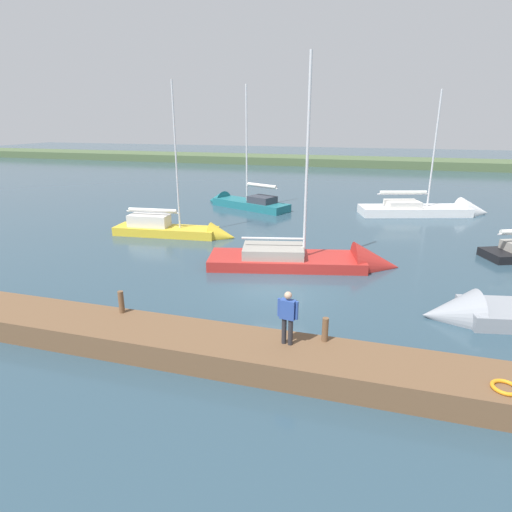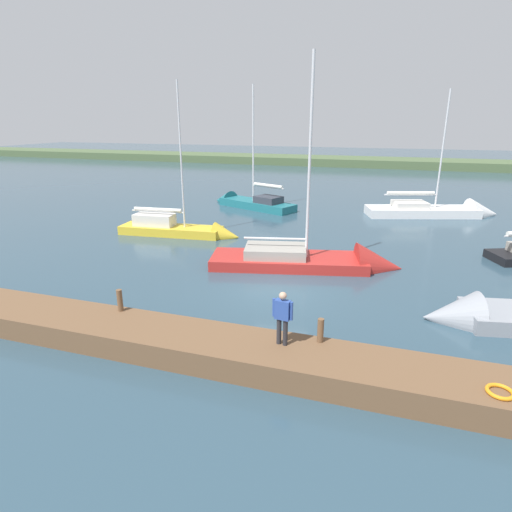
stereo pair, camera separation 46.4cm
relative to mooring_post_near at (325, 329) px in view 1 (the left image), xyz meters
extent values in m
plane|color=#2D4756|center=(2.76, -5.13, -1.13)|extent=(200.00, 200.00, 0.00)
cube|color=#4C603D|center=(2.76, -59.29, -1.13)|extent=(180.00, 8.00, 2.40)
cube|color=brown|center=(2.76, 0.73, -0.75)|extent=(27.56, 2.08, 0.76)
cylinder|color=brown|center=(0.00, 0.00, 0.00)|extent=(0.19, 0.19, 0.74)
cylinder|color=brown|center=(6.89, 0.00, 0.02)|extent=(0.19, 0.19, 0.77)
torus|color=orange|center=(-4.54, 1.14, -0.32)|extent=(0.66, 0.66, 0.10)
cube|color=gold|center=(11.64, -12.09, -1.06)|extent=(6.70, 2.33, 0.93)
cone|color=gold|center=(7.94, -12.42, -1.06)|extent=(1.72, 1.88, 1.74)
cube|color=silver|center=(12.74, -11.99, -0.23)|extent=(2.65, 1.38, 0.74)
cylinder|color=silver|center=(10.70, -12.17, 3.74)|extent=(0.10, 0.10, 8.68)
cylinder|color=silver|center=(12.46, -12.01, 0.33)|extent=(3.53, 0.40, 0.08)
cylinder|color=silver|center=(12.46, -12.01, 0.45)|extent=(3.19, 0.51, 0.22)
cube|color=#1E6B75|center=(8.96, -21.73, -1.02)|extent=(7.09, 4.54, 1.00)
cone|color=#1E6B75|center=(12.56, -23.29, -1.02)|extent=(2.42, 2.52, 1.98)
cube|color=#333842|center=(7.82, -21.24, -0.25)|extent=(2.44, 2.23, 0.54)
cylinder|color=silver|center=(9.32, -21.89, 3.99)|extent=(0.14, 0.14, 9.03)
cylinder|color=silver|center=(7.86, -21.26, 0.75)|extent=(2.96, 1.36, 0.11)
cylinder|color=silver|center=(7.86, -21.26, 0.87)|extent=(2.73, 1.38, 0.26)
cube|color=white|center=(-3.90, -22.93, -0.99)|extent=(8.55, 4.73, 1.00)
cone|color=white|center=(-8.39, -24.33, -0.99)|extent=(2.77, 2.93, 2.39)
cube|color=silver|center=(-3.00, -22.65, -0.26)|extent=(2.87, 2.48, 0.45)
cylinder|color=silver|center=(-4.85, -23.22, 3.74)|extent=(0.13, 0.13, 8.46)
cylinder|color=silver|center=(-2.97, -22.64, 0.49)|extent=(3.79, 1.27, 0.10)
cylinder|color=silver|center=(-2.97, -22.64, 0.61)|extent=(3.46, 1.31, 0.27)
cone|color=gray|center=(-4.06, -4.29, -1.02)|extent=(2.26, 2.43, 2.11)
cube|color=#B22823|center=(3.01, -8.42, -1.10)|extent=(8.06, 4.14, 0.97)
cone|color=#B22823|center=(-1.35, -9.42, -1.10)|extent=(2.73, 2.92, 2.48)
cube|color=gray|center=(3.65, -8.27, -0.36)|extent=(3.36, 2.59, 0.50)
cylinder|color=silver|center=(2.16, -8.61, 4.09)|extent=(0.14, 0.14, 9.40)
cylinder|color=silver|center=(3.67, -8.27, 0.29)|extent=(3.05, 0.80, 0.11)
cylinder|color=#28282D|center=(0.94, 0.50, 0.04)|extent=(0.14, 0.14, 0.82)
cylinder|color=#28282D|center=(1.14, 0.47, 0.04)|extent=(0.14, 0.14, 0.82)
cube|color=#2D4C9E|center=(1.04, 0.49, 0.74)|extent=(0.47, 0.28, 0.58)
sphere|color=tan|center=(1.04, 0.49, 1.17)|extent=(0.22, 0.22, 0.22)
cylinder|color=#2D4C9E|center=(0.77, 0.53, 0.75)|extent=(0.09, 0.09, 0.55)
cylinder|color=#2D4C9E|center=(1.31, 0.45, 0.75)|extent=(0.09, 0.09, 0.55)
camera|label=1|loc=(-1.17, 11.26, 5.90)|focal=29.55mm
camera|label=2|loc=(-1.61, 11.13, 5.90)|focal=29.55mm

